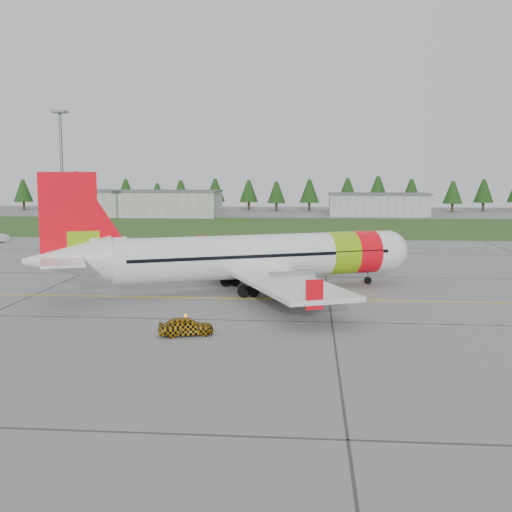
{
  "coord_description": "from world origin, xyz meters",
  "views": [
    {
      "loc": [
        8.5,
        -43.88,
        10.21
      ],
      "look_at": [
        3.93,
        8.94,
        3.44
      ],
      "focal_mm": 45.0,
      "sensor_mm": 36.0,
      "label": 1
    }
  ],
  "objects": [
    {
      "name": "aircraft",
      "position": [
        3.16,
        11.61,
        3.0
      ],
      "size": [
        32.65,
        31.0,
        10.41
      ],
      "rotation": [
        0.0,
        0.0,
        0.41
      ],
      "color": "white",
      "rests_on": "ground"
    },
    {
      "name": "follow_me_car",
      "position": [
        0.59,
        -4.46,
        1.76
      ],
      "size": [
        1.56,
        1.71,
        3.52
      ],
      "primitive_type": "imported",
      "rotation": [
        0.0,
        0.0,
        1.87
      ],
      "color": "#D4990B",
      "rests_on": "ground"
    },
    {
      "name": "treeline",
      "position": [
        0.0,
        138.0,
        5.0
      ],
      "size": [
        160.0,
        8.0,
        10.0
      ],
      "primitive_type": null,
      "color": "#1C3F14",
      "rests_on": "ground"
    },
    {
      "name": "hangar_east",
      "position": [
        25.0,
        118.0,
        2.6
      ],
      "size": [
        24.0,
        12.0,
        5.2
      ],
      "primitive_type": "cube",
      "color": "#A8A8A3",
      "rests_on": "ground"
    },
    {
      "name": "ground",
      "position": [
        0.0,
        0.0,
        0.0
      ],
      "size": [
        320.0,
        320.0,
        0.0
      ],
      "primitive_type": "plane",
      "color": "gray",
      "rests_on": "ground"
    },
    {
      "name": "grass_strip",
      "position": [
        0.0,
        82.0,
        0.01
      ],
      "size": [
        320.0,
        50.0,
        0.03
      ],
      "primitive_type": "cube",
      "color": "#30561E",
      "rests_on": "ground"
    },
    {
      "name": "floodlight_mast",
      "position": [
        -32.0,
        58.0,
        10.0
      ],
      "size": [
        0.5,
        0.5,
        20.0
      ],
      "primitive_type": "cylinder",
      "color": "slate",
      "rests_on": "ground"
    },
    {
      "name": "taxi_guideline",
      "position": [
        0.0,
        8.0,
        0.01
      ],
      "size": [
        120.0,
        0.25,
        0.02
      ],
      "primitive_type": "cube",
      "color": "gold",
      "rests_on": "ground"
    },
    {
      "name": "hangar_west",
      "position": [
        -30.0,
        110.0,
        3.0
      ],
      "size": [
        32.0,
        14.0,
        6.0
      ],
      "primitive_type": "cube",
      "color": "#A8A8A3",
      "rests_on": "ground"
    }
  ]
}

